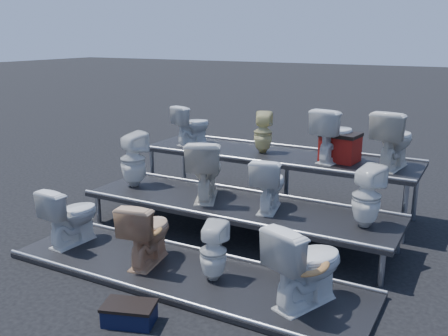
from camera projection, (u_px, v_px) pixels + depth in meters
The scene contains 18 objects.
ground at pixel (237, 236), 6.68m from camera, with size 80.00×80.00×0.00m, color black.
tier_front at pixel (184, 274), 5.57m from camera, with size 4.20×1.20×0.06m, color black.
tier_mid at pixel (237, 220), 6.62m from camera, with size 4.20×1.20×0.46m, color black.
tier_back at pixel (275, 181), 7.67m from camera, with size 4.20×1.20×0.86m, color black.
toilet_0 at pixel (71, 215), 6.23m from camera, with size 0.42×0.73×0.75m, color white.
toilet_1 at pixel (147, 232), 5.69m from camera, with size 0.42×0.74×0.76m, color tan.
toilet_2 at pixel (213, 252), 5.30m from camera, with size 0.29×0.30×0.65m, color white.
toilet_3 at pixel (306, 264), 4.80m from camera, with size 0.47×0.83×0.84m, color white.
toilet_4 at pixel (133, 159), 7.24m from camera, with size 0.36×0.37×0.80m, color white.
toilet_5 at pixel (205, 169), 6.67m from camera, with size 0.46×0.81×0.82m, color silver.
toilet_6 at pixel (269, 183), 6.26m from camera, with size 0.38×0.67×0.69m, color white.
toilet_7 at pixel (367, 196), 5.70m from camera, with size 0.33×0.33×0.73m, color white.
toilet_8 at pixel (192, 125), 8.17m from camera, with size 0.36×0.63×0.65m, color white.
toilet_9 at pixel (263, 132), 7.58m from camera, with size 0.28×0.29×0.63m, color beige.
toilet_10 at pixel (334, 135), 7.05m from camera, with size 0.43×0.75×0.77m, color white.
toilet_11 at pixel (393, 139), 6.68m from camera, with size 0.44×0.78×0.79m, color silver.
red_crate at pixel (340, 149), 7.10m from camera, with size 0.50×0.40×0.36m, color maroon.
step_stool at pixel (129, 315), 4.65m from camera, with size 0.47×0.28×0.17m, color black.
Camera 1 is at (2.82, -5.54, 2.62)m, focal length 40.00 mm.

